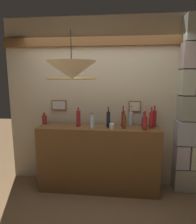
% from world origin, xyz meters
% --- Properties ---
extents(ground_plane, '(12.00, 12.00, 0.00)m').
position_xyz_m(ground_plane, '(0.00, 0.00, 0.00)').
color(ground_plane, brown).
extents(panelled_rear_partition, '(3.24, 0.15, 2.83)m').
position_xyz_m(panelled_rear_partition, '(-0.00, 1.10, 1.47)').
color(panelled_rear_partition, '#BCAD8E').
rests_on(panelled_rear_partition, ground).
extents(stone_pillar, '(0.45, 0.32, 2.75)m').
position_xyz_m(stone_pillar, '(1.46, 0.96, 1.38)').
color(stone_pillar, '#9B9780').
rests_on(stone_pillar, ground).
extents(bar_shelf_unit, '(1.94, 0.44, 1.08)m').
position_xyz_m(bar_shelf_unit, '(0.00, 0.80, 0.54)').
color(bar_shelf_unit, brown).
rests_on(bar_shelf_unit, ground).
extents(liquor_bottle_mezcal, '(0.05, 0.05, 0.28)m').
position_xyz_m(liquor_bottle_mezcal, '(0.41, 0.74, 1.19)').
color(liquor_bottle_mezcal, brown).
rests_on(liquor_bottle_mezcal, bar_shelf_unit).
extents(liquor_bottle_rye, '(0.08, 0.08, 0.21)m').
position_xyz_m(liquor_bottle_rye, '(-0.93, 0.90, 1.16)').
color(liquor_bottle_rye, maroon).
rests_on(liquor_bottle_rye, bar_shelf_unit).
extents(liquor_bottle_brandy, '(0.07, 0.07, 0.35)m').
position_xyz_m(liquor_bottle_brandy, '(0.82, 0.82, 1.21)').
color(liquor_bottle_brandy, '#A42122').
rests_on(liquor_bottle_brandy, bar_shelf_unit).
extents(liquor_bottle_tequila, '(0.07, 0.07, 0.24)m').
position_xyz_m(liquor_bottle_tequila, '(0.73, 0.91, 1.17)').
color(liquor_bottle_tequila, navy).
rests_on(liquor_bottle_tequila, bar_shelf_unit).
extents(liquor_bottle_vodka, '(0.07, 0.07, 0.36)m').
position_xyz_m(liquor_bottle_vodka, '(0.89, 0.92, 1.21)').
color(liquor_bottle_vodka, '#A61D23').
rests_on(liquor_bottle_vodka, bar_shelf_unit).
extents(liquor_bottle_amaro, '(0.07, 0.07, 0.30)m').
position_xyz_m(liquor_bottle_amaro, '(0.71, 0.70, 1.19)').
color(liquor_bottle_amaro, maroon).
rests_on(liquor_bottle_amaro, bar_shelf_unit).
extents(liquor_bottle_gin, '(0.05, 0.05, 0.34)m').
position_xyz_m(liquor_bottle_gin, '(0.39, 0.83, 1.21)').
color(liquor_bottle_gin, maroon).
rests_on(liquor_bottle_gin, bar_shelf_unit).
extents(liquor_bottle_vermouth, '(0.06, 0.06, 0.33)m').
position_xyz_m(liquor_bottle_vermouth, '(0.16, 0.79, 1.21)').
color(liquor_bottle_vermouth, black).
rests_on(liquor_bottle_vermouth, bar_shelf_unit).
extents(liquor_bottle_port, '(0.07, 0.07, 0.31)m').
position_xyz_m(liquor_bottle_port, '(-0.32, 0.79, 1.21)').
color(liquor_bottle_port, maroon).
rests_on(liquor_bottle_port, bar_shelf_unit).
extents(liquor_bottle_scotch, '(0.06, 0.06, 0.32)m').
position_xyz_m(liquor_bottle_scotch, '(0.52, 0.96, 1.20)').
color(liquor_bottle_scotch, silver).
rests_on(liquor_bottle_scotch, bar_shelf_unit).
extents(liquor_bottle_sherry, '(0.06, 0.06, 0.25)m').
position_xyz_m(liquor_bottle_sherry, '(-0.08, 0.66, 1.18)').
color(liquor_bottle_sherry, '#A5CBE0').
rests_on(liquor_bottle_sherry, bar_shelf_unit).
extents(glass_tumbler_rocks, '(0.08, 0.08, 0.08)m').
position_xyz_m(glass_tumbler_rocks, '(0.22, 0.69, 1.12)').
color(glass_tumbler_rocks, silver).
rests_on(glass_tumbler_rocks, bar_shelf_unit).
extents(pendant_lamp, '(0.60, 0.60, 0.56)m').
position_xyz_m(pendant_lamp, '(-0.24, 0.08, 1.93)').
color(pendant_lamp, '#EFE5C6').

